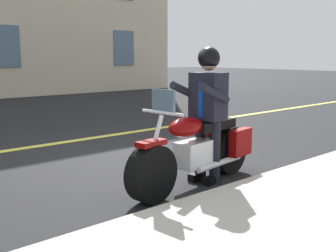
# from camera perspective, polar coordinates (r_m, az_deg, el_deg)

# --- Properties ---
(ground_plane) EXTENTS (80.00, 80.00, 0.00)m
(ground_plane) POSITION_cam_1_polar(r_m,az_deg,el_deg) (6.31, -4.89, -5.04)
(ground_plane) COLOR black
(lane_center_stripe) EXTENTS (60.00, 0.16, 0.01)m
(lane_center_stripe) POSITION_cam_1_polar(r_m,az_deg,el_deg) (7.98, -13.34, -2.08)
(lane_center_stripe) COLOR #E5DB4C
(lane_center_stripe) RESTS_ON ground_plane
(motorcycle_main) EXTENTS (2.22, 0.78, 1.26)m
(motorcycle_main) POSITION_cam_1_polar(r_m,az_deg,el_deg) (5.09, 4.29, -3.43)
(motorcycle_main) COLOR black
(motorcycle_main) RESTS_ON ground_plane
(rider_main) EXTENTS (0.67, 0.61, 1.74)m
(rider_main) POSITION_cam_1_polar(r_m,az_deg,el_deg) (5.14, 5.63, 3.29)
(rider_main) COLOR black
(rider_main) RESTS_ON ground_plane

